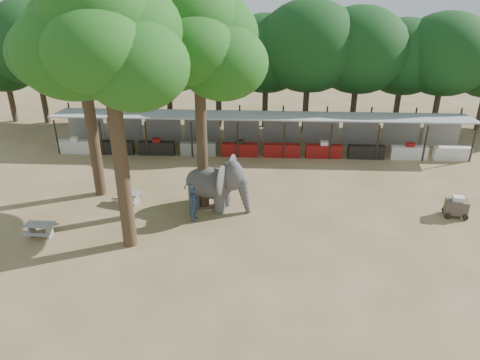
{
  "coord_description": "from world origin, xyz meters",
  "views": [
    {
      "loc": [
        0.02,
        -16.19,
        12.23
      ],
      "look_at": [
        -1.0,
        5.0,
        2.0
      ],
      "focal_mm": 35.0,
      "sensor_mm": 36.0,
      "label": 1
    }
  ],
  "objects_px": {
    "yard_tree_center": "(104,41)",
    "elephant": "(217,184)",
    "picnic_table_far": "(129,196)",
    "yard_tree_left": "(79,45)",
    "handler": "(194,204)",
    "cart_front": "(456,207)",
    "picnic_table_near": "(40,228)",
    "yard_tree_back": "(196,42)"
  },
  "relations": [
    {
      "from": "yard_tree_center",
      "to": "elephant",
      "type": "xyz_separation_m",
      "value": [
        3.89,
        3.53,
        -7.79
      ]
    },
    {
      "from": "elephant",
      "to": "picnic_table_far",
      "type": "relative_size",
      "value": 2.37
    },
    {
      "from": "yard_tree_left",
      "to": "handler",
      "type": "relative_size",
      "value": 5.87
    },
    {
      "from": "handler",
      "to": "cart_front",
      "type": "xyz_separation_m",
      "value": [
        13.44,
        1.02,
        -0.37
      ]
    },
    {
      "from": "yard_tree_left",
      "to": "elephant",
      "type": "height_order",
      "value": "yard_tree_left"
    },
    {
      "from": "picnic_table_near",
      "to": "yard_tree_center",
      "type": "bearing_deg",
      "value": -1.91
    },
    {
      "from": "yard_tree_left",
      "to": "yard_tree_center",
      "type": "xyz_separation_m",
      "value": [
        3.0,
        -5.0,
        1.01
      ]
    },
    {
      "from": "yard_tree_left",
      "to": "handler",
      "type": "distance_m",
      "value": 9.73
    },
    {
      "from": "yard_tree_center",
      "to": "elephant",
      "type": "distance_m",
      "value": 9.4
    },
    {
      "from": "yard_tree_back",
      "to": "elephant",
      "type": "distance_m",
      "value": 7.2
    },
    {
      "from": "elephant",
      "to": "cart_front",
      "type": "bearing_deg",
      "value": 15.12
    },
    {
      "from": "handler",
      "to": "picnic_table_far",
      "type": "bearing_deg",
      "value": 78.29
    },
    {
      "from": "yard_tree_back",
      "to": "elephant",
      "type": "bearing_deg",
      "value": -27.65
    },
    {
      "from": "yard_tree_center",
      "to": "elephant",
      "type": "bearing_deg",
      "value": 42.27
    },
    {
      "from": "yard_tree_back",
      "to": "cart_front",
      "type": "height_order",
      "value": "yard_tree_back"
    },
    {
      "from": "yard_tree_back",
      "to": "cart_front",
      "type": "distance_m",
      "value": 15.5
    },
    {
      "from": "yard_tree_center",
      "to": "picnic_table_near",
      "type": "xyz_separation_m",
      "value": [
        -4.34,
        0.29,
        -8.77
      ]
    },
    {
      "from": "picnic_table_far",
      "to": "cart_front",
      "type": "bearing_deg",
      "value": 12.9
    },
    {
      "from": "handler",
      "to": "picnic_table_near",
      "type": "height_order",
      "value": "handler"
    },
    {
      "from": "yard_tree_center",
      "to": "picnic_table_near",
      "type": "height_order",
      "value": "yard_tree_center"
    },
    {
      "from": "yard_tree_back",
      "to": "cart_front",
      "type": "bearing_deg",
      "value": -3.58
    },
    {
      "from": "yard_tree_left",
      "to": "picnic_table_far",
      "type": "height_order",
      "value": "yard_tree_left"
    },
    {
      "from": "yard_tree_left",
      "to": "picnic_table_far",
      "type": "relative_size",
      "value": 6.85
    },
    {
      "from": "elephant",
      "to": "cart_front",
      "type": "xyz_separation_m",
      "value": [
        12.38,
        -0.36,
        -0.85
      ]
    },
    {
      "from": "elephant",
      "to": "picnic_table_far",
      "type": "height_order",
      "value": "elephant"
    },
    {
      "from": "yard_tree_back",
      "to": "elephant",
      "type": "relative_size",
      "value": 2.98
    },
    {
      "from": "elephant",
      "to": "cart_front",
      "type": "height_order",
      "value": "elephant"
    },
    {
      "from": "elephant",
      "to": "handler",
      "type": "height_order",
      "value": "elephant"
    },
    {
      "from": "cart_front",
      "to": "yard_tree_left",
      "type": "bearing_deg",
      "value": -177.37
    },
    {
      "from": "elephant",
      "to": "picnic_table_near",
      "type": "height_order",
      "value": "elephant"
    },
    {
      "from": "yard_tree_left",
      "to": "yard_tree_back",
      "type": "height_order",
      "value": "yard_tree_back"
    },
    {
      "from": "handler",
      "to": "picnic_table_near",
      "type": "xyz_separation_m",
      "value": [
        -7.16,
        -1.87,
        -0.5
      ]
    },
    {
      "from": "elephant",
      "to": "handler",
      "type": "xyz_separation_m",
      "value": [
        -1.06,
        -1.38,
        -0.48
      ]
    },
    {
      "from": "cart_front",
      "to": "yard_tree_center",
      "type": "bearing_deg",
      "value": -160.91
    },
    {
      "from": "picnic_table_far",
      "to": "elephant",
      "type": "bearing_deg",
      "value": 11.95
    },
    {
      "from": "yard_tree_back",
      "to": "handler",
      "type": "relative_size",
      "value": 6.05
    },
    {
      "from": "yard_tree_center",
      "to": "picnic_table_far",
      "type": "xyz_separation_m",
      "value": [
        -0.98,
        3.79,
        -8.77
      ]
    },
    {
      "from": "yard_tree_center",
      "to": "yard_tree_back",
      "type": "height_order",
      "value": "yard_tree_center"
    },
    {
      "from": "yard_tree_back",
      "to": "picnic_table_near",
      "type": "xyz_separation_m",
      "value": [
        -7.34,
        -3.71,
        -8.11
      ]
    },
    {
      "from": "picnic_table_near",
      "to": "cart_front",
      "type": "distance_m",
      "value": 20.81
    },
    {
      "from": "elephant",
      "to": "picnic_table_far",
      "type": "bearing_deg",
      "value": -166.21
    },
    {
      "from": "yard_tree_back",
      "to": "cart_front",
      "type": "relative_size",
      "value": 8.92
    }
  ]
}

